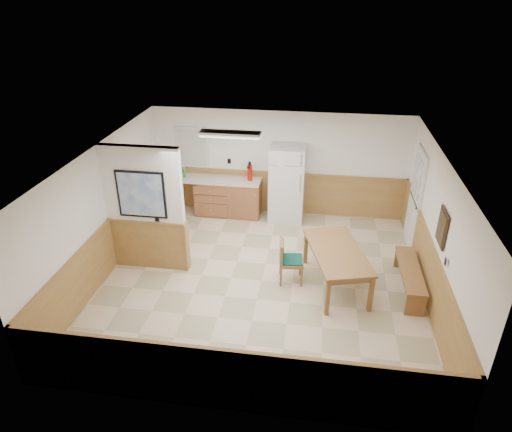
% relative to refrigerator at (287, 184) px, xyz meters
% --- Properties ---
extents(ground, '(6.00, 6.00, 0.00)m').
position_rel_refrigerator_xyz_m(ground, '(-0.23, -2.63, -0.90)').
color(ground, beige).
rests_on(ground, ground).
extents(ceiling, '(6.00, 6.00, 0.02)m').
position_rel_refrigerator_xyz_m(ceiling, '(-0.23, -2.63, 1.60)').
color(ceiling, white).
rests_on(ceiling, back_wall).
extents(back_wall, '(6.00, 0.02, 2.50)m').
position_rel_refrigerator_xyz_m(back_wall, '(-0.23, 0.37, 0.35)').
color(back_wall, white).
rests_on(back_wall, ground).
extents(right_wall, '(0.02, 6.00, 2.50)m').
position_rel_refrigerator_xyz_m(right_wall, '(2.77, -2.63, 0.35)').
color(right_wall, white).
rests_on(right_wall, ground).
extents(left_wall, '(0.02, 6.00, 2.50)m').
position_rel_refrigerator_xyz_m(left_wall, '(-3.23, -2.63, 0.35)').
color(left_wall, white).
rests_on(left_wall, ground).
extents(wainscot_back, '(6.00, 0.04, 1.00)m').
position_rel_refrigerator_xyz_m(wainscot_back, '(-0.23, 0.35, -0.40)').
color(wainscot_back, '#A77C42').
rests_on(wainscot_back, ground).
extents(wainscot_right, '(0.04, 6.00, 1.00)m').
position_rel_refrigerator_xyz_m(wainscot_right, '(2.75, -2.63, -0.40)').
color(wainscot_right, '#A77C42').
rests_on(wainscot_right, ground).
extents(wainscot_left, '(0.04, 6.00, 1.00)m').
position_rel_refrigerator_xyz_m(wainscot_left, '(-3.21, -2.63, -0.40)').
color(wainscot_left, '#A77C42').
rests_on(wainscot_left, ground).
extents(partition_wall, '(1.50, 0.20, 2.50)m').
position_rel_refrigerator_xyz_m(partition_wall, '(-2.48, -2.43, 0.33)').
color(partition_wall, white).
rests_on(partition_wall, ground).
extents(kitchen_counter, '(2.20, 0.61, 1.00)m').
position_rel_refrigerator_xyz_m(kitchen_counter, '(-1.44, 0.05, -0.44)').
color(kitchen_counter, brown).
rests_on(kitchen_counter, ground).
extents(exterior_door, '(0.07, 1.02, 2.15)m').
position_rel_refrigerator_xyz_m(exterior_door, '(2.73, -0.73, 0.15)').
color(exterior_door, white).
rests_on(exterior_door, ground).
extents(kitchen_window, '(0.80, 0.04, 1.00)m').
position_rel_refrigerator_xyz_m(kitchen_window, '(-2.33, 0.35, 0.65)').
color(kitchen_window, white).
rests_on(kitchen_window, back_wall).
extents(wall_painting, '(0.04, 0.50, 0.60)m').
position_rel_refrigerator_xyz_m(wall_painting, '(2.73, -2.93, 0.65)').
color(wall_painting, '#302013').
rests_on(wall_painting, right_wall).
extents(fluorescent_fixture, '(1.20, 0.30, 0.09)m').
position_rel_refrigerator_xyz_m(fluorescent_fixture, '(-1.03, -1.33, 1.54)').
color(fluorescent_fixture, white).
rests_on(fluorescent_fixture, ceiling).
extents(refrigerator, '(0.81, 0.73, 1.80)m').
position_rel_refrigerator_xyz_m(refrigerator, '(0.00, 0.00, 0.00)').
color(refrigerator, silver).
rests_on(refrigerator, ground).
extents(dining_table, '(1.32, 1.92, 0.75)m').
position_rel_refrigerator_xyz_m(dining_table, '(1.14, -2.56, -0.24)').
color(dining_table, brown).
rests_on(dining_table, ground).
extents(dining_bench, '(0.35, 1.60, 0.45)m').
position_rel_refrigerator_xyz_m(dining_bench, '(2.47, -2.51, -0.56)').
color(dining_bench, brown).
rests_on(dining_bench, ground).
extents(dining_chair, '(0.66, 0.49, 0.85)m').
position_rel_refrigerator_xyz_m(dining_chair, '(0.23, -2.54, -0.41)').
color(dining_chair, brown).
rests_on(dining_chair, ground).
extents(fire_extinguisher, '(0.15, 0.15, 0.46)m').
position_rel_refrigerator_xyz_m(fire_extinguisher, '(-0.89, 0.09, 0.20)').
color(fire_extinguisher, red).
rests_on(fire_extinguisher, kitchen_counter).
extents(soap_bottle, '(0.08, 0.08, 0.22)m').
position_rel_refrigerator_xyz_m(soap_bottle, '(-2.47, 0.05, 0.11)').
color(soap_bottle, green).
rests_on(soap_bottle, kitchen_counter).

